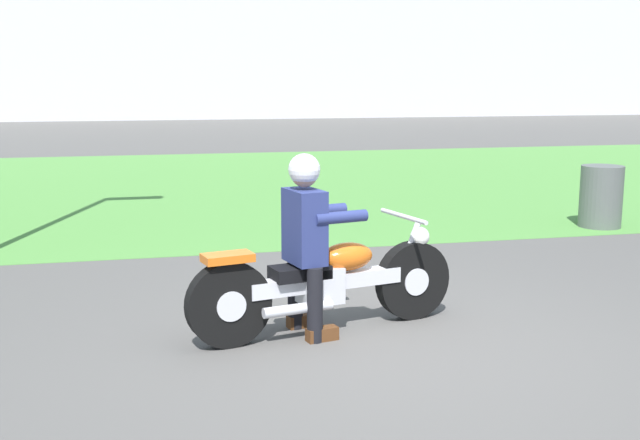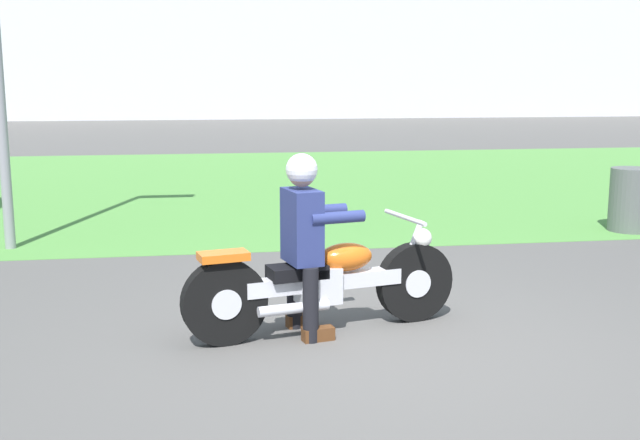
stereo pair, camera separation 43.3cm
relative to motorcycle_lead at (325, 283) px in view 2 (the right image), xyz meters
name	(u,v)px [view 2 (the right image)]	position (x,y,z in m)	size (l,w,h in m)	color
ground	(383,357)	(0.32, -0.62, -0.39)	(120.00, 120.00, 0.00)	#565451
grass_verge	(266,182)	(0.32, 8.88, -0.39)	(60.00, 12.00, 0.01)	#549342
motorcycle_lead	(325,283)	(0.00, 0.00, 0.00)	(2.20, 0.79, 0.88)	black
rider_lead	(304,230)	(-0.16, -0.03, 0.43)	(0.62, 0.54, 1.40)	black
trash_can	(631,200)	(4.56, 3.40, 0.02)	(0.55, 0.55, 0.82)	#595E5B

